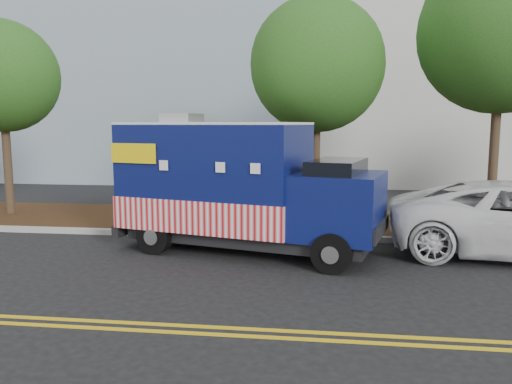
# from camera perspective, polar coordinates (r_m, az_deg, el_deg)

# --- Properties ---
(ground) EXTENTS (120.00, 120.00, 0.00)m
(ground) POSITION_cam_1_polar(r_m,az_deg,el_deg) (11.99, -3.18, -6.79)
(ground) COLOR black
(ground) RESTS_ON ground
(curb) EXTENTS (120.00, 0.18, 0.15)m
(curb) POSITION_cam_1_polar(r_m,az_deg,el_deg) (13.31, -2.09, -4.98)
(curb) COLOR #9E9E99
(curb) RESTS_ON ground
(mulch_strip) EXTENTS (120.00, 4.00, 0.15)m
(mulch_strip) POSITION_cam_1_polar(r_m,az_deg,el_deg) (15.34, -0.81, -3.26)
(mulch_strip) COLOR black
(mulch_strip) RESTS_ON ground
(centerline_near) EXTENTS (120.00, 0.10, 0.01)m
(centerline_near) POSITION_cam_1_polar(r_m,az_deg,el_deg) (7.87, -9.25, -14.79)
(centerline_near) COLOR gold
(centerline_near) RESTS_ON ground
(centerline_far) EXTENTS (120.00, 0.10, 0.01)m
(centerline_far) POSITION_cam_1_polar(r_m,az_deg,el_deg) (7.65, -9.80, -15.49)
(centerline_far) COLOR gold
(centerline_far) RESTS_ON ground
(tree_a) EXTENTS (3.49, 3.49, 6.24)m
(tree_a) POSITION_cam_1_polar(r_m,az_deg,el_deg) (17.89, -27.05, 11.66)
(tree_a) COLOR #38281C
(tree_a) RESTS_ON ground
(tree_b) EXTENTS (3.93, 3.93, 6.70)m
(tree_b) POSITION_cam_1_polar(r_m,az_deg,el_deg) (15.11, 7.00, 14.20)
(tree_b) COLOR #38281C
(tree_b) RESTS_ON ground
(tree_c) EXTENTS (4.48, 4.48, 7.76)m
(tree_c) POSITION_cam_1_polar(r_m,az_deg,el_deg) (15.76, 26.27, 16.12)
(tree_c) COLOR #38281C
(tree_c) RESTS_ON ground
(sign_post) EXTENTS (0.06, 0.06, 2.40)m
(sign_post) POSITION_cam_1_polar(r_m,az_deg,el_deg) (14.01, -13.74, 0.12)
(sign_post) COLOR #473828
(sign_post) RESTS_ON ground
(food_truck) EXTENTS (6.54, 3.71, 3.26)m
(food_truck) POSITION_cam_1_polar(r_m,az_deg,el_deg) (11.83, -2.24, 0.31)
(food_truck) COLOR black
(food_truck) RESTS_ON ground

